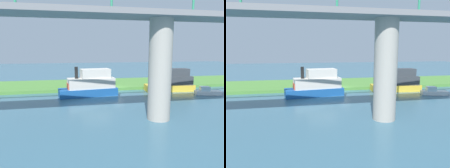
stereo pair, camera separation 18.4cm
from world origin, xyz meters
TOP-DOWN VIEW (x-y plane):
  - ground_plane at (0.00, 0.00)m, footprint 160.00×160.00m
  - grassy_bank at (0.00, -6.00)m, footprint 80.00×12.00m
  - bridge_pylon at (-0.86, 15.71)m, footprint 2.26×2.26m
  - bridge_span at (-0.86, 15.69)m, footprint 62.33×4.30m
  - person_on_bank at (0.10, -2.70)m, footprint 0.51×0.51m
  - mooring_post at (3.66, -0.99)m, footprint 0.20×0.20m
  - riverboat_paddlewheel at (4.76, 3.02)m, footprint 9.03×4.02m
  - houseboat_blue at (-13.27, 6.09)m, footprint 4.10×2.39m
  - pontoon_yellow at (-9.13, 2.03)m, footprint 8.37×3.48m

SIDE VIEW (x-z plane):
  - ground_plane at x=0.00m, z-range 0.00..0.00m
  - grassy_bank at x=0.00m, z-range 0.00..0.50m
  - houseboat_blue at x=-13.27m, z-range -0.18..1.11m
  - mooring_post at x=3.66m, z-range 0.50..1.44m
  - person_on_bank at x=0.10m, z-range 0.51..1.90m
  - pontoon_yellow at x=-9.13m, z-range -0.54..3.62m
  - riverboat_paddlewheel at x=4.76m, z-range -0.58..3.88m
  - bridge_pylon at x=-0.86m, z-range 0.00..9.91m
  - bridge_span at x=-0.86m, z-range 8.78..12.03m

